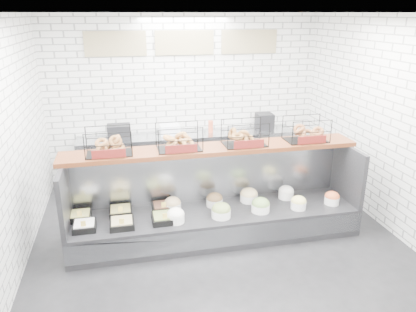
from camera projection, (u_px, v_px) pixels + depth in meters
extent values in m
plane|color=black|center=(221.00, 246.00, 5.51)|extent=(5.50, 5.50, 0.00)
cube|color=white|center=(185.00, 98.00, 7.54)|extent=(5.00, 0.02, 3.00)
cube|color=white|center=(4.00, 156.00, 4.50)|extent=(0.02, 5.50, 3.00)
cube|color=white|center=(400.00, 129.00, 5.52)|extent=(0.02, 5.50, 3.00)
cube|color=white|center=(223.00, 13.00, 4.51)|extent=(5.00, 5.50, 0.02)
cube|color=tan|center=(115.00, 44.00, 6.93)|extent=(1.05, 0.03, 0.42)
cube|color=tan|center=(185.00, 43.00, 7.18)|extent=(1.05, 0.03, 0.42)
cube|color=tan|center=(249.00, 42.00, 7.42)|extent=(1.05, 0.03, 0.42)
cube|color=black|center=(216.00, 223.00, 5.72)|extent=(4.00, 0.90, 0.40)
cube|color=#93969B|center=(223.00, 237.00, 5.31)|extent=(4.00, 0.03, 0.28)
cube|color=#93969B|center=(209.00, 173.00, 5.89)|extent=(4.00, 0.08, 0.80)
cube|color=black|center=(64.00, 197.00, 5.12)|extent=(0.06, 0.90, 0.80)
cube|color=black|center=(347.00, 172.00, 5.92)|extent=(0.06, 0.90, 0.80)
cube|color=black|center=(85.00, 226.00, 5.14)|extent=(0.29, 0.29, 0.08)
cube|color=white|center=(84.00, 224.00, 5.13)|extent=(0.24, 0.24, 0.04)
cube|color=#FFD858|center=(83.00, 224.00, 5.02)|extent=(0.06, 0.01, 0.08)
cube|color=black|center=(81.00, 216.00, 5.40)|extent=(0.28, 0.28, 0.08)
cube|color=#DAD86F|center=(80.00, 214.00, 5.38)|extent=(0.23, 0.23, 0.04)
cube|color=#FFD858|center=(79.00, 214.00, 5.28)|extent=(0.06, 0.01, 0.08)
cube|color=black|center=(122.00, 224.00, 5.21)|extent=(0.31, 0.31, 0.08)
cube|color=tan|center=(122.00, 221.00, 5.19)|extent=(0.26, 0.26, 0.04)
cube|color=#FFD858|center=(122.00, 221.00, 5.08)|extent=(0.06, 0.01, 0.08)
cube|color=black|center=(121.00, 212.00, 5.52)|extent=(0.31, 0.31, 0.08)
cube|color=#C9BE66|center=(121.00, 209.00, 5.51)|extent=(0.26, 0.26, 0.04)
cube|color=#FFD858|center=(120.00, 209.00, 5.39)|extent=(0.06, 0.01, 0.08)
cube|color=black|center=(164.00, 218.00, 5.34)|extent=(0.32, 0.32, 0.08)
cube|color=#86964C|center=(164.00, 216.00, 5.33)|extent=(0.27, 0.27, 0.04)
cube|color=#FFD858|center=(165.00, 216.00, 5.21)|extent=(0.06, 0.01, 0.08)
cube|color=black|center=(163.00, 207.00, 5.64)|extent=(0.29, 0.29, 0.08)
cube|color=brown|center=(163.00, 205.00, 5.63)|extent=(0.25, 0.25, 0.04)
cube|color=#FFD858|center=(164.00, 205.00, 5.52)|extent=(0.06, 0.01, 0.08)
cylinder|color=white|center=(176.00, 218.00, 5.32)|extent=(0.24, 0.24, 0.11)
ellipsoid|color=white|center=(176.00, 214.00, 5.30)|extent=(0.23, 0.23, 0.16)
cylinder|color=white|center=(173.00, 206.00, 5.64)|extent=(0.23, 0.23, 0.11)
ellipsoid|color=tan|center=(173.00, 203.00, 5.62)|extent=(0.23, 0.23, 0.16)
cylinder|color=white|center=(221.00, 213.00, 5.45)|extent=(0.26, 0.26, 0.11)
ellipsoid|color=olive|center=(221.00, 209.00, 5.43)|extent=(0.26, 0.26, 0.18)
cylinder|color=white|center=(214.00, 202.00, 5.77)|extent=(0.23, 0.23, 0.11)
ellipsoid|color=brown|center=(215.00, 198.00, 5.75)|extent=(0.23, 0.23, 0.16)
cylinder|color=white|center=(260.00, 208.00, 5.60)|extent=(0.25, 0.25, 0.11)
ellipsoid|color=#698D48|center=(261.00, 204.00, 5.58)|extent=(0.25, 0.25, 0.17)
cylinder|color=white|center=(249.00, 198.00, 5.91)|extent=(0.25, 0.25, 0.11)
ellipsoid|color=#D7BD84|center=(249.00, 194.00, 5.89)|extent=(0.25, 0.25, 0.17)
cylinder|color=white|center=(298.00, 205.00, 5.68)|extent=(0.22, 0.22, 0.11)
ellipsoid|color=#E4D874|center=(299.00, 201.00, 5.66)|extent=(0.21, 0.21, 0.15)
cylinder|color=white|center=(286.00, 194.00, 6.01)|extent=(0.23, 0.23, 0.11)
ellipsoid|color=silver|center=(286.00, 191.00, 5.99)|extent=(0.22, 0.22, 0.15)
cylinder|color=white|center=(332.00, 200.00, 5.83)|extent=(0.21, 0.21, 0.11)
ellipsoid|color=#DA5C2E|center=(332.00, 196.00, 5.81)|extent=(0.21, 0.21, 0.14)
cube|color=#451E0E|center=(212.00, 149.00, 5.58)|extent=(4.10, 0.50, 0.06)
cube|color=black|center=(108.00, 142.00, 5.23)|extent=(0.60, 0.38, 0.34)
cube|color=#5D1411|center=(109.00, 154.00, 5.08)|extent=(0.42, 0.02, 0.11)
cube|color=black|center=(179.00, 137.00, 5.42)|extent=(0.60, 0.38, 0.34)
cube|color=#5D1411|center=(181.00, 149.00, 5.26)|extent=(0.42, 0.02, 0.11)
cube|color=black|center=(245.00, 133.00, 5.60)|extent=(0.60, 0.38, 0.34)
cube|color=#5D1411|center=(249.00, 144.00, 5.45)|extent=(0.42, 0.02, 0.11)
cube|color=black|center=(306.00, 129.00, 5.79)|extent=(0.60, 0.38, 0.34)
cube|color=#5D1411|center=(312.00, 140.00, 5.64)|extent=(0.42, 0.02, 0.11)
cube|color=#93969B|center=(189.00, 157.00, 7.59)|extent=(4.00, 0.60, 0.90)
cube|color=black|center=(119.00, 131.00, 7.16)|extent=(0.40, 0.30, 0.24)
cube|color=silver|center=(170.00, 130.00, 7.39)|extent=(0.35, 0.28, 0.18)
cylinder|color=#CF5533|center=(211.00, 127.00, 7.51)|extent=(0.09, 0.09, 0.22)
cube|color=black|center=(264.00, 121.00, 7.71)|extent=(0.30, 0.30, 0.30)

